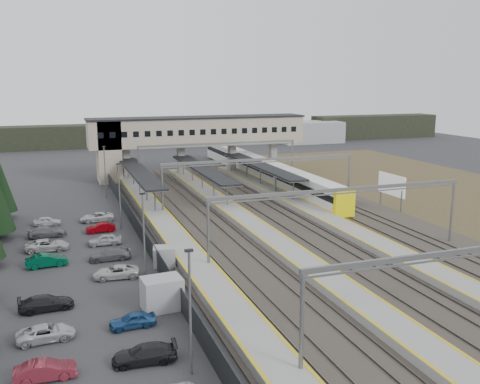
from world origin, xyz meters
name	(u,v)px	position (x,y,z in m)	size (l,w,h in m)	color
ground	(206,245)	(0.00, 0.00, 0.00)	(220.00, 220.00, 0.00)	#2B2B2D
car_park	(82,274)	(-13.47, -6.34, 0.60)	(10.43, 44.41, 1.29)	silver
lampposts	(130,210)	(-8.00, 1.25, 4.34)	(0.50, 53.25, 8.07)	slate
fence	(139,230)	(-6.50, 5.00, 1.00)	(0.08, 90.00, 2.00)	#26282B
relay_cabin_near	(162,293)	(-7.80, -14.86, 1.29)	(3.26, 2.50, 2.57)	#949699
relay_cabin_far	(164,256)	(-5.66, -5.09, 0.98)	(2.44, 2.16, 1.95)	#949699
rail_corridor	(268,224)	(9.34, 5.00, 0.29)	(34.00, 90.00, 0.92)	#36312B
canopies	(202,169)	(7.00, 27.00, 3.92)	(23.10, 30.00, 3.28)	black
footbridge	(184,135)	(7.70, 42.00, 7.93)	(40.40, 6.40, 11.20)	tan
gantries	(295,180)	(12.00, 3.00, 6.00)	(28.40, 62.28, 7.17)	slate
train	(261,169)	(20.00, 34.48, 2.06)	(2.88, 60.26, 3.63)	silver
billboard	(392,186)	(29.10, 7.70, 3.32)	(0.36, 5.86, 4.96)	slate
treeline_far	(198,134)	(23.81, 92.28, 2.95)	(170.00, 19.00, 7.00)	black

